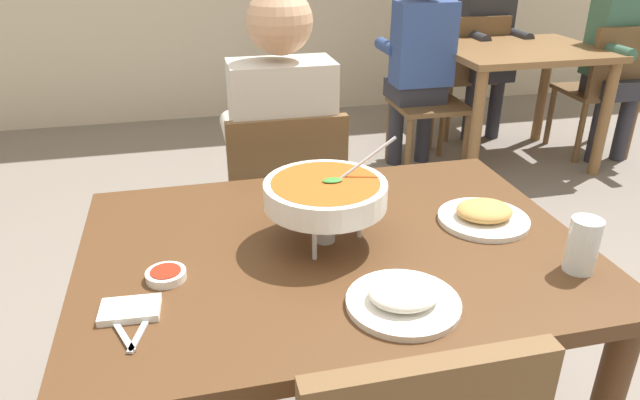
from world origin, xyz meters
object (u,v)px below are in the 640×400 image
object	(u,v)px
dining_table_main	(333,282)
rice_plate	(403,298)
chair_bg_left	(424,90)
chair_bg_right	(606,84)
curry_bowl	(325,194)
patron_bg_left	(420,55)
chair_diner_main	(285,209)
appetizer_plate	(484,215)
patron_bg_middle	(486,36)
diner_main	(282,148)
drink_glass	(582,248)
patron_bg_right	(620,49)
chair_bg_middle	(470,69)
sauce_dish	(166,275)
dining_table_far	(519,69)

from	to	relation	value
dining_table_main	rice_plate	world-z (taller)	rice_plate
chair_bg_left	rice_plate	bearing A→B (deg)	-113.83
chair_bg_right	chair_bg_left	bearing A→B (deg)	173.17
curry_bowl	chair_bg_right	bearing A→B (deg)	40.11
curry_bowl	patron_bg_left	distance (m)	2.44
dining_table_main	chair_bg_right	world-z (taller)	chair_bg_right
chair_diner_main	chair_bg_right	bearing A→B (deg)	29.00
rice_plate	patron_bg_left	bearing A→B (deg)	67.08
appetizer_plate	patron_bg_middle	world-z (taller)	patron_bg_middle
chair_diner_main	patron_bg_left	distance (m)	1.84
dining_table_main	rice_plate	bearing A→B (deg)	-75.26
diner_main	curry_bowl	xyz separation A→B (m)	(-0.02, -0.75, 0.15)
diner_main	chair_bg_right	size ratio (longest dim) A/B	1.46
drink_glass	chair_bg_right	distance (m)	3.02
chair_bg_right	rice_plate	bearing A→B (deg)	-134.86
chair_diner_main	patron_bg_right	xyz separation A→B (m)	(2.45, 1.33, 0.24)
curry_bowl	rice_plate	world-z (taller)	curry_bowl
chair_bg_middle	patron_bg_right	xyz separation A→B (m)	(0.72, -0.62, 0.24)
chair_bg_right	patron_bg_left	bearing A→B (deg)	175.48
chair_diner_main	rice_plate	xyz separation A→B (m)	(0.08, -1.02, 0.28)
chair_bg_left	chair_bg_right	world-z (taller)	same
sauce_dish	dining_table_far	bearing A→B (deg)	45.07
dining_table_main	curry_bowl	size ratio (longest dim) A/B	3.71
dining_table_main	diner_main	size ratio (longest dim) A/B	0.94
rice_plate	chair_bg_left	xyz separation A→B (m)	(1.11, 2.51, -0.28)
chair_diner_main	sauce_dish	bearing A→B (deg)	-116.90
diner_main	chair_bg_middle	size ratio (longest dim) A/B	1.46
rice_plate	patron_bg_right	bearing A→B (deg)	44.58
dining_table_main	chair_bg_middle	bearing A→B (deg)	57.08
curry_bowl	patron_bg_middle	distance (m)	3.23
chair_bg_right	patron_bg_middle	xyz separation A→B (m)	(-0.60, 0.60, 0.24)
patron_bg_middle	chair_bg_middle	bearing A→B (deg)	175.16
patron_bg_left	patron_bg_middle	bearing A→B (deg)	34.83
patron_bg_left	diner_main	bearing A→B (deg)	-128.30
chair_bg_middle	chair_bg_right	bearing A→B (deg)	-41.17
dining_table_far	chair_bg_right	xyz separation A→B (m)	(0.64, -0.05, -0.12)
dining_table_main	appetizer_plate	xyz separation A→B (m)	(0.42, 0.02, 0.13)
chair_bg_left	patron_bg_right	xyz separation A→B (m)	(1.27, -0.17, 0.24)
chair_bg_middle	patron_bg_middle	bearing A→B (deg)	-4.84
drink_glass	patron_bg_left	bearing A→B (deg)	76.09
chair_diner_main	dining_table_far	world-z (taller)	chair_diner_main
dining_table_main	drink_glass	xyz separation A→B (m)	(0.52, -0.25, 0.17)
chair_bg_right	diner_main	bearing A→B (deg)	-151.60
drink_glass	chair_bg_middle	world-z (taller)	same
patron_bg_right	chair_bg_middle	bearing A→B (deg)	139.10
diner_main	patron_bg_middle	xyz separation A→B (m)	(1.82, 1.91, 0.00)
dining_table_main	drink_glass	distance (m)	0.60
chair_bg_right	patron_bg_middle	world-z (taller)	patron_bg_middle
diner_main	curry_bowl	world-z (taller)	diner_main
chair_diner_main	patron_bg_right	distance (m)	2.80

